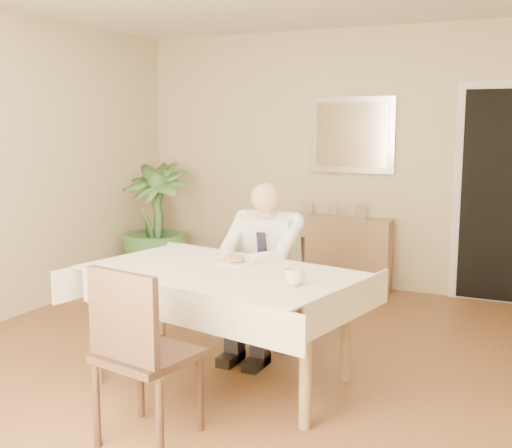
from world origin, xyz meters
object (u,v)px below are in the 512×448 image
at_px(chair_near, 138,346).
at_px(seated_man, 260,261).
at_px(coffee_mug, 294,277).
at_px(sideboard, 345,254).
at_px(chair_far, 275,284).
at_px(potted_palm, 155,223).
at_px(dining_table, 221,283).

distance_m(chair_near, seated_man, 1.52).
height_order(chair_near, seated_man, seated_man).
distance_m(seated_man, coffee_mug, 0.95).
bearing_deg(sideboard, coffee_mug, -82.22).
xyz_separation_m(chair_far, chair_near, (0.01, -1.79, 0.09)).
distance_m(chair_near, sideboard, 3.54).
height_order(chair_far, chair_near, chair_near).
bearing_deg(chair_near, potted_palm, 132.87).
bearing_deg(dining_table, sideboard, 101.34).
bearing_deg(coffee_mug, chair_far, 118.68).
relative_size(dining_table, chair_far, 2.34).
bearing_deg(sideboard, chair_far, -93.97).
distance_m(chair_far, sideboard, 1.74).
xyz_separation_m(seated_man, sideboard, (0.02, 2.02, -0.33)).
relative_size(chair_near, potted_palm, 0.77).
relative_size(seated_man, potted_palm, 0.99).
relative_size(coffee_mug, sideboard, 0.14).
bearing_deg(sideboard, seated_man, -93.90).
bearing_deg(seated_man, coffee_mug, -53.16).
distance_m(chair_near, potted_palm, 3.58).
bearing_deg(coffee_mug, sideboard, 101.21).
xyz_separation_m(seated_man, coffee_mug, (0.57, -0.76, 0.11)).
relative_size(dining_table, seated_man, 1.54).
distance_m(dining_table, chair_near, 0.93).
relative_size(seated_man, coffee_mug, 10.13).
distance_m(dining_table, seated_man, 0.59).
xyz_separation_m(dining_table, chair_near, (0.01, -0.92, -0.12)).
relative_size(chair_near, sideboard, 1.06).
height_order(chair_far, seated_man, seated_man).
xyz_separation_m(chair_far, coffee_mug, (0.57, -1.04, 0.35)).
relative_size(chair_near, coffee_mug, 7.86).
bearing_deg(chair_near, seated_man, 100.71).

